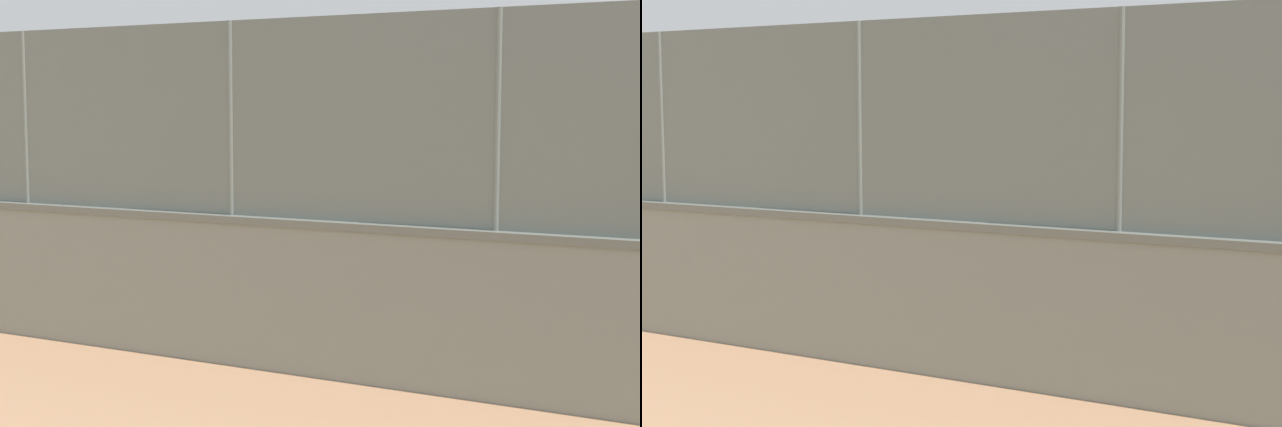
# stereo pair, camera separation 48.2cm
# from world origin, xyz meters

# --- Properties ---
(ground_plane) EXTENTS (260.00, 260.00, 0.00)m
(ground_plane) POSITION_xyz_m (0.00, 0.00, 0.00)
(ground_plane) COLOR tan
(perimeter_wall) EXTENTS (31.12, 0.57, 1.69)m
(perimeter_wall) POSITION_xyz_m (-2.11, 10.73, 0.85)
(perimeter_wall) COLOR gray
(perimeter_wall) RESTS_ON ground_plane
(fence_panel_on_wall) EXTENTS (30.56, 0.31, 2.14)m
(fence_panel_on_wall) POSITION_xyz_m (-2.11, 10.73, 2.76)
(fence_panel_on_wall) COLOR slate
(fence_panel_on_wall) RESTS_ON perimeter_wall
(player_crossing_court) EXTENTS (0.83, 1.10, 1.56)m
(player_crossing_court) POSITION_xyz_m (-2.30, 6.18, 0.92)
(player_crossing_court) COLOR black
(player_crossing_court) RESTS_ON ground_plane
(player_baseline_waiting) EXTENTS (0.67, 1.09, 1.51)m
(player_baseline_waiting) POSITION_xyz_m (1.92, -0.92, 0.89)
(player_baseline_waiting) COLOR #B2B2B2
(player_baseline_waiting) RESTS_ON ground_plane
(sports_ball) EXTENTS (0.14, 0.14, 0.14)m
(sports_ball) POSITION_xyz_m (-1.33, 8.66, 0.07)
(sports_ball) COLOR #3399D8
(sports_ball) RESTS_ON ground_plane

